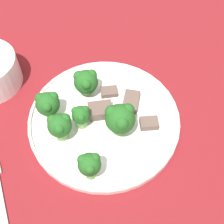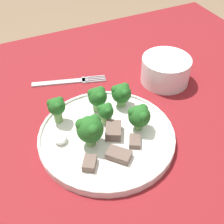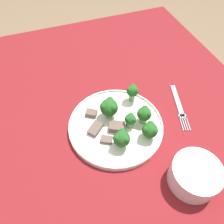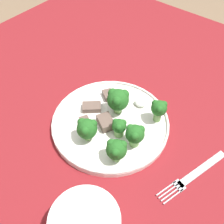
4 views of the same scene
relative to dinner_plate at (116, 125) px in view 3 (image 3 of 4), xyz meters
The scene contains 16 objects.
ground_plane 0.73m from the dinner_plate, 13.95° to the right, with size 8.00×8.00×0.00m, color #7F664C.
table 0.11m from the dinner_plate, 13.95° to the right, with size 1.07×1.18×0.72m.
dinner_plate is the anchor object (origin of this frame).
fork 0.22m from the dinner_plate, behind, with size 0.07×0.18×0.00m.
cream_bowl 0.25m from the dinner_plate, 119.38° to the left, with size 0.12×0.12×0.06m.
broccoli_floret_near_rim_left 0.12m from the dinner_plate, 137.87° to the right, with size 0.04×0.04×0.06m.
broccoli_floret_center_left 0.05m from the dinner_plate, 157.44° to the left, with size 0.03×0.03×0.05m.
broccoli_floret_back_left 0.09m from the dinner_plate, 168.84° to the left, with size 0.04×0.04×0.06m.
broccoli_floret_front_left 0.06m from the dinner_plate, 79.24° to the right, with size 0.05×0.05×0.07m.
broccoli_floret_center_back 0.08m from the dinner_plate, 82.11° to the left, with size 0.05×0.04×0.06m.
broccoli_floret_mid_cluster 0.11m from the dinner_plate, 136.32° to the left, with size 0.04×0.04×0.05m.
meat_slice_front_slice 0.06m from the dinner_plate, ahead, with size 0.05×0.05×0.01m.
meat_slice_middle_slice 0.06m from the dinner_plate, 44.09° to the left, with size 0.04×0.03×0.01m.
meat_slice_rear_slice 0.02m from the dinner_plate, 80.57° to the left, with size 0.05×0.05×0.02m.
meat_slice_edge_slice 0.08m from the dinner_plate, 46.32° to the right, with size 0.04×0.04×0.01m.
sauce_dollop 0.09m from the dinner_plate, 105.01° to the right, with size 0.03×0.03×0.02m.
Camera 3 is at (0.08, 0.35, 1.25)m, focal length 35.00 mm.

